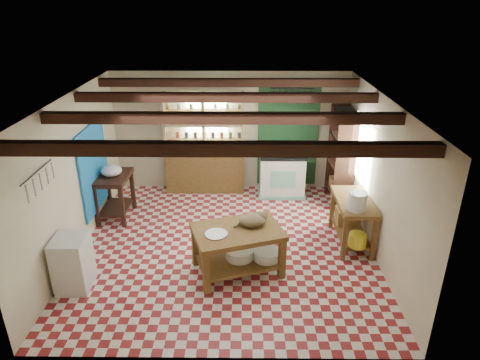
{
  "coord_description": "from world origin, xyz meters",
  "views": [
    {
      "loc": [
        0.3,
        -6.38,
        4.07
      ],
      "look_at": [
        0.23,
        0.3,
        1.13
      ],
      "focal_mm": 32.0,
      "sensor_mm": 36.0,
      "label": 1
    }
  ],
  "objects_px": {
    "stove": "(282,174)",
    "white_cabinet": "(73,263)",
    "right_counter": "(352,222)",
    "cat": "(252,220)",
    "work_table": "(238,250)",
    "prep_table": "(115,197)"
  },
  "relations": [
    {
      "from": "right_counter",
      "to": "stove",
      "type": "bearing_deg",
      "value": 117.88
    },
    {
      "from": "white_cabinet",
      "to": "cat",
      "type": "xyz_separation_m",
      "value": [
        2.65,
        0.54,
        0.43
      ]
    },
    {
      "from": "white_cabinet",
      "to": "prep_table",
      "type": "bearing_deg",
      "value": 87.75
    },
    {
      "from": "prep_table",
      "to": "white_cabinet",
      "type": "distance_m",
      "value": 2.17
    },
    {
      "from": "prep_table",
      "to": "cat",
      "type": "bearing_deg",
      "value": -30.91
    },
    {
      "from": "work_table",
      "to": "stove",
      "type": "relative_size",
      "value": 1.38
    },
    {
      "from": "stove",
      "to": "cat",
      "type": "relative_size",
      "value": 2.35
    },
    {
      "from": "stove",
      "to": "cat",
      "type": "xyz_separation_m",
      "value": [
        -0.69,
        -2.74,
        0.38
      ]
    },
    {
      "from": "work_table",
      "to": "right_counter",
      "type": "xyz_separation_m",
      "value": [
        1.97,
        0.85,
        0.05
      ]
    },
    {
      "from": "work_table",
      "to": "cat",
      "type": "bearing_deg",
      "value": 11.31
    },
    {
      "from": "stove",
      "to": "white_cabinet",
      "type": "xyz_separation_m",
      "value": [
        -3.34,
        -3.28,
        -0.05
      ]
    },
    {
      "from": "work_table",
      "to": "prep_table",
      "type": "xyz_separation_m",
      "value": [
        -2.41,
        1.76,
        0.07
      ]
    },
    {
      "from": "right_counter",
      "to": "cat",
      "type": "distance_m",
      "value": 1.94
    },
    {
      "from": "cat",
      "to": "stove",
      "type": "bearing_deg",
      "value": 47.54
    },
    {
      "from": "prep_table",
      "to": "cat",
      "type": "relative_size",
      "value": 2.17
    },
    {
      "from": "white_cabinet",
      "to": "right_counter",
      "type": "relative_size",
      "value": 0.71
    },
    {
      "from": "work_table",
      "to": "white_cabinet",
      "type": "height_order",
      "value": "white_cabinet"
    },
    {
      "from": "work_table",
      "to": "right_counter",
      "type": "relative_size",
      "value": 1.13
    },
    {
      "from": "work_table",
      "to": "prep_table",
      "type": "relative_size",
      "value": 1.5
    },
    {
      "from": "work_table",
      "to": "right_counter",
      "type": "bearing_deg",
      "value": 5.02
    },
    {
      "from": "stove",
      "to": "white_cabinet",
      "type": "height_order",
      "value": "stove"
    },
    {
      "from": "prep_table",
      "to": "white_cabinet",
      "type": "relative_size",
      "value": 1.06
    }
  ]
}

